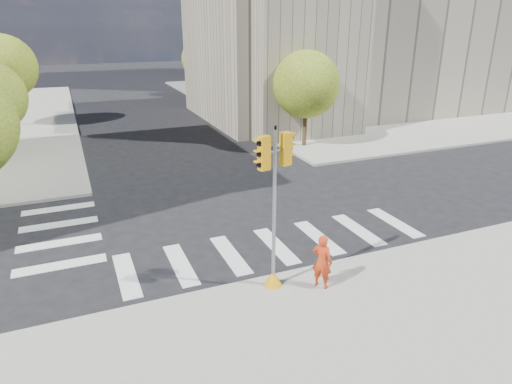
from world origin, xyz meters
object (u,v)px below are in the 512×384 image
(lamp_near, at_px, (286,70))
(traffic_signal, at_px, (274,222))
(lamp_far, at_px, (222,56))
(photographer, at_px, (322,261))

(lamp_near, relative_size, traffic_signal, 1.62)
(lamp_far, distance_m, photographer, 34.38)
(lamp_near, bearing_deg, traffic_signal, -116.85)
(photographer, bearing_deg, traffic_signal, 27.23)
(lamp_near, distance_m, traffic_signal, 20.97)
(traffic_signal, height_order, photographer, traffic_signal)
(lamp_near, distance_m, lamp_far, 14.00)
(traffic_signal, distance_m, photographer, 1.94)
(lamp_near, xyz_separation_m, photographer, (-8.09, -19.22, -3.56))
(photographer, bearing_deg, lamp_near, -60.53)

